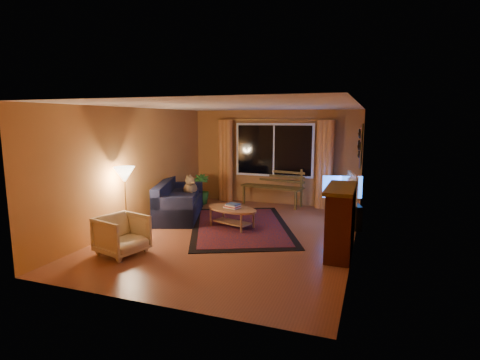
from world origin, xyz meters
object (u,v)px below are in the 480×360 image
(armchair, at_px, (122,233))
(tv_console, at_px, (346,212))
(floor_lamp, at_px, (126,202))
(coffee_table, at_px, (232,218))
(sofa, at_px, (179,199))
(bench, at_px, (272,196))

(armchair, relative_size, tv_console, 0.60)
(floor_lamp, relative_size, coffee_table, 1.14)
(coffee_table, bearing_deg, tv_console, 27.26)
(sofa, bearing_deg, bench, 27.62)
(bench, relative_size, sofa, 0.81)
(floor_lamp, height_order, coffee_table, floor_lamp)
(sofa, xyz_separation_m, floor_lamp, (-0.29, -1.60, 0.25))
(sofa, distance_m, coffee_table, 1.56)
(sofa, bearing_deg, tv_console, -9.09)
(sofa, relative_size, coffee_table, 1.75)
(coffee_table, relative_size, tv_console, 0.97)
(floor_lamp, distance_m, coffee_table, 2.17)
(bench, xyz_separation_m, tv_console, (1.98, -1.18, 0.00))
(bench, relative_size, floor_lamp, 1.23)
(tv_console, bearing_deg, floor_lamp, -166.24)
(sofa, height_order, tv_console, sofa)
(coffee_table, bearing_deg, armchair, -119.82)
(armchair, height_order, floor_lamp, floor_lamp)
(bench, xyz_separation_m, sofa, (-1.73, -1.88, 0.17))
(bench, xyz_separation_m, floor_lamp, (-2.02, -3.48, 0.42))
(floor_lamp, bearing_deg, tv_console, 29.96)
(bench, relative_size, armchair, 2.27)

